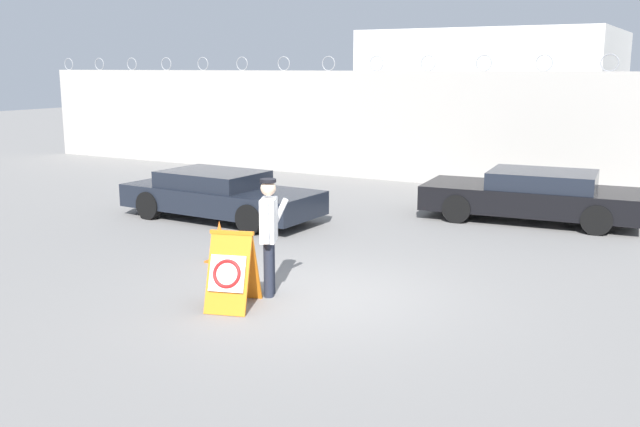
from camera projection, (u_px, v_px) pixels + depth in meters
ground_plane at (317, 296)px, 11.01m from camera, size 90.00×90.00×0.00m
perimeter_wall at (510, 131)px, 20.20m from camera, size 36.00×0.30×3.80m
building_block at (496, 101)px, 24.28m from camera, size 7.60×6.56×4.62m
barricade_sign at (232, 270)px, 10.36m from camera, size 0.85×1.01×1.15m
security_guard at (269, 231)px, 10.83m from camera, size 0.40×0.70×1.82m
traffic_cone_near at (220, 242)px, 12.85m from camera, size 0.42×0.42×0.76m
parked_car_front_coupe at (219, 195)px, 16.40m from camera, size 4.78×2.05×1.12m
parked_car_rear_sedan at (533, 195)px, 16.24m from camera, size 4.93×2.34×1.16m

